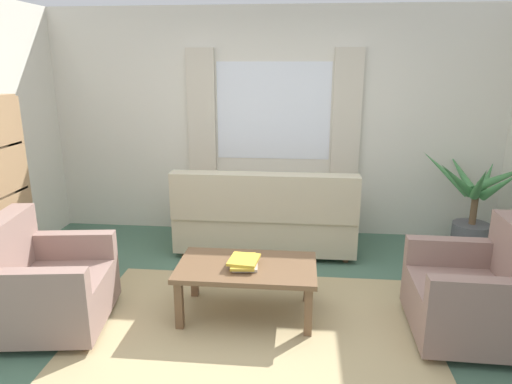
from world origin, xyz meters
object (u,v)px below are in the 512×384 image
armchair_right (478,294)px  couch (266,218)px  armchair_left (43,285)px  book_stack_on_table (244,262)px  potted_plant (473,211)px  coffee_table (247,272)px

armchair_right → couch: bearing=-130.7°
armchair_left → book_stack_on_table: armchair_left is taller
couch → book_stack_on_table: size_ratio=5.64×
armchair_right → potted_plant: bearing=164.1°
book_stack_on_table → potted_plant: size_ratio=0.28×
potted_plant → armchair_right: bearing=-107.1°
book_stack_on_table → couch: bearing=87.4°
couch → potted_plant: 2.21m
armchair_left → coffee_table: size_ratio=0.86×
armchair_right → potted_plant: potted_plant is taller
armchair_left → book_stack_on_table: 1.54m
potted_plant → armchair_left: bearing=-153.9°
couch → armchair_left: bearing=47.0°
armchair_left → potted_plant: 4.20m
coffee_table → potted_plant: size_ratio=0.91×
book_stack_on_table → potted_plant: 2.74m
couch → armchair_right: (1.68, -1.51, -0.01)m
couch → book_stack_on_table: 1.39m
potted_plant → couch: bearing=-175.7°
armchair_left → potted_plant: size_ratio=0.78×
armchair_right → book_stack_on_table: bearing=-93.1°
coffee_table → armchair_left: bearing=-168.1°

